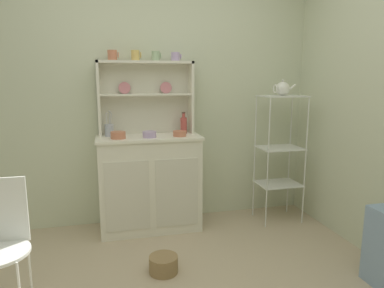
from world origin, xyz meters
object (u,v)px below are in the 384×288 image
object	(u,v)px
cup_terracotta_0	(112,55)
bowl_mixing_large	(118,135)
bakers_rack	(280,143)
jam_bottle	(184,125)
floor_basket	(163,264)
utensil_jar	(109,130)
hutch_shelf_unit	(146,92)
hutch_cabinet	(150,182)
porcelain_teapot	(283,89)

from	to	relation	value
cup_terracotta_0	bowl_mixing_large	world-z (taller)	cup_terracotta_0
bakers_rack	jam_bottle	bearing A→B (deg)	168.83
floor_basket	utensil_jar	xyz separation A→B (m)	(-0.34, 0.89, 0.89)
utensil_jar	hutch_shelf_unit	bearing A→B (deg)	13.55
hutch_cabinet	cup_terracotta_0	world-z (taller)	cup_terracotta_0
floor_basket	utensil_jar	size ratio (longest dim) A/B	0.92
jam_bottle	utensil_jar	world-z (taller)	utensil_jar
floor_basket	bowl_mixing_large	xyz separation A→B (m)	(-0.27, 0.74, 0.86)
utensil_jar	porcelain_teapot	xyz separation A→B (m)	(1.63, -0.18, 0.37)
porcelain_teapot	utensil_jar	bearing A→B (deg)	173.84
hutch_cabinet	jam_bottle	distance (m)	0.63
floor_basket	bowl_mixing_large	world-z (taller)	bowl_mixing_large
jam_bottle	floor_basket	bearing A→B (deg)	-111.56
hutch_shelf_unit	utensil_jar	xyz separation A→B (m)	(-0.35, -0.08, -0.34)
hutch_shelf_unit	cup_terracotta_0	world-z (taller)	cup_terracotta_0
cup_terracotta_0	bowl_mixing_large	xyz separation A→B (m)	(0.02, -0.20, -0.69)
floor_basket	bakers_rack	bearing A→B (deg)	29.13
floor_basket	cup_terracotta_0	size ratio (longest dim) A/B	2.21
bowl_mixing_large	utensil_jar	xyz separation A→B (m)	(-0.07, 0.15, 0.03)
jam_bottle	bakers_rack	bearing A→B (deg)	-11.17
floor_basket	porcelain_teapot	distance (m)	1.94
bakers_rack	bowl_mixing_large	world-z (taller)	bakers_rack
bakers_rack	bowl_mixing_large	bearing A→B (deg)	179.12
bowl_mixing_large	jam_bottle	distance (m)	0.65
bakers_rack	utensil_jar	xyz separation A→B (m)	(-1.63, 0.18, 0.16)
bakers_rack	jam_bottle	xyz separation A→B (m)	(-0.93, 0.18, 0.19)
floor_basket	porcelain_teapot	bearing A→B (deg)	29.15
bakers_rack	bowl_mixing_large	distance (m)	1.56
hutch_cabinet	bakers_rack	bearing A→B (deg)	-4.35
bakers_rack	utensil_jar	size ratio (longest dim) A/B	5.39
porcelain_teapot	bakers_rack	bearing A→B (deg)	-0.00
hutch_shelf_unit	bakers_rack	bearing A→B (deg)	-11.48
bakers_rack	cup_terracotta_0	xyz separation A→B (m)	(-1.57, 0.22, 0.83)
hutch_shelf_unit	floor_basket	distance (m)	1.57
hutch_shelf_unit	porcelain_teapot	distance (m)	1.30
hutch_shelf_unit	jam_bottle	world-z (taller)	hutch_shelf_unit
hutch_cabinet	hutch_shelf_unit	xyz separation A→B (m)	(0.00, 0.16, 0.83)
bakers_rack	floor_basket	distance (m)	1.64
hutch_cabinet	bakers_rack	xyz separation A→B (m)	(1.28, -0.10, 0.33)
hutch_shelf_unit	cup_terracotta_0	bearing A→B (deg)	-172.15
bakers_rack	porcelain_teapot	bearing A→B (deg)	180.00
hutch_cabinet	porcelain_teapot	xyz separation A→B (m)	(1.28, -0.10, 0.86)
utensil_jar	porcelain_teapot	distance (m)	1.68
hutch_shelf_unit	cup_terracotta_0	distance (m)	0.44
hutch_cabinet	floor_basket	size ratio (longest dim) A/B	4.44
floor_basket	jam_bottle	world-z (taller)	jam_bottle
cup_terracotta_0	utensil_jar	bearing A→B (deg)	-142.58
bakers_rack	floor_basket	size ratio (longest dim) A/B	5.87
hutch_shelf_unit	bowl_mixing_large	world-z (taller)	hutch_shelf_unit
jam_bottle	hutch_cabinet	bearing A→B (deg)	-166.13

